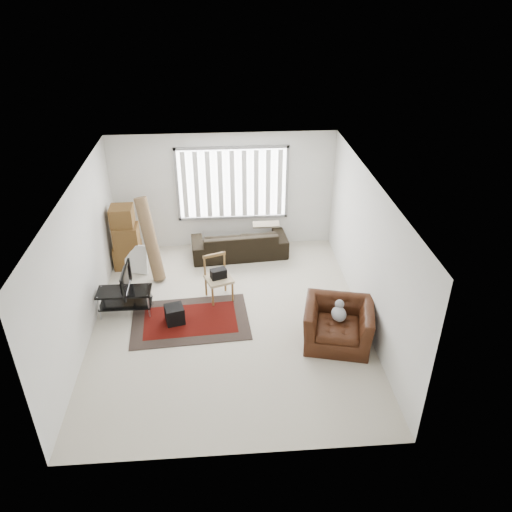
{
  "coord_description": "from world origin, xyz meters",
  "views": [
    {
      "loc": [
        -0.07,
        -7.53,
        5.73
      ],
      "look_at": [
        0.55,
        0.55,
        1.05
      ],
      "focal_mm": 35.0,
      "sensor_mm": 36.0,
      "label": 1
    }
  ],
  "objects_px": {
    "side_chair": "(218,276)",
    "armchair": "(338,322)",
    "tv_stand": "(125,297)",
    "sofa": "(239,239)",
    "moving_boxes": "(126,239)"
  },
  "relations": [
    {
      "from": "sofa",
      "to": "side_chair",
      "type": "distance_m",
      "value": 1.77
    },
    {
      "from": "tv_stand",
      "to": "sofa",
      "type": "xyz_separation_m",
      "value": [
        2.26,
        2.06,
        0.05
      ]
    },
    {
      "from": "side_chair",
      "to": "armchair",
      "type": "relative_size",
      "value": 0.66
    },
    {
      "from": "side_chair",
      "to": "tv_stand",
      "type": "bearing_deg",
      "value": 172.51
    },
    {
      "from": "moving_boxes",
      "to": "side_chair",
      "type": "bearing_deg",
      "value": -35.46
    },
    {
      "from": "sofa",
      "to": "armchair",
      "type": "xyz_separation_m",
      "value": [
        1.56,
        -3.21,
        0.02
      ]
    },
    {
      "from": "tv_stand",
      "to": "armchair",
      "type": "xyz_separation_m",
      "value": [
        3.82,
        -1.16,
        0.07
      ]
    },
    {
      "from": "sofa",
      "to": "side_chair",
      "type": "bearing_deg",
      "value": 68.91
    },
    {
      "from": "side_chair",
      "to": "armchair",
      "type": "xyz_separation_m",
      "value": [
        2.05,
        -1.52,
        -0.07
      ]
    },
    {
      "from": "moving_boxes",
      "to": "sofa",
      "type": "distance_m",
      "value": 2.49
    },
    {
      "from": "sofa",
      "to": "side_chair",
      "type": "relative_size",
      "value": 2.36
    },
    {
      "from": "moving_boxes",
      "to": "sofa",
      "type": "height_order",
      "value": "moving_boxes"
    },
    {
      "from": "tv_stand",
      "to": "side_chair",
      "type": "bearing_deg",
      "value": 11.6
    },
    {
      "from": "side_chair",
      "to": "armchair",
      "type": "distance_m",
      "value": 2.55
    },
    {
      "from": "moving_boxes",
      "to": "armchair",
      "type": "height_order",
      "value": "moving_boxes"
    }
  ]
}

